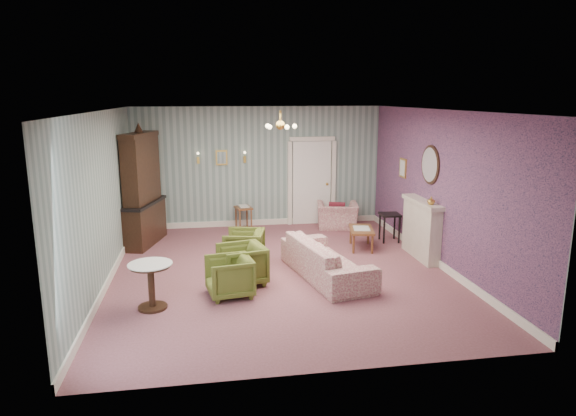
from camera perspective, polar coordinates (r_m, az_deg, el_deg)
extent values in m
plane|color=#874E57|center=(9.35, -0.82, -7.16)|extent=(7.00, 7.00, 0.00)
plane|color=white|center=(8.81, -0.87, 10.89)|extent=(7.00, 7.00, 0.00)
plane|color=slate|center=(12.40, -3.26, 4.61)|extent=(6.00, 0.00, 6.00)
plane|color=slate|center=(5.63, 4.48, -5.06)|extent=(6.00, 0.00, 6.00)
plane|color=slate|center=(9.04, -20.01, 0.91)|extent=(0.00, 7.00, 7.00)
plane|color=slate|center=(9.86, 16.67, 2.06)|extent=(0.00, 7.00, 7.00)
plane|color=#AC567B|center=(9.86, 16.59, 2.06)|extent=(0.00, 7.00, 7.00)
imported|color=#586222|center=(8.23, -6.60, -7.43)|extent=(0.75, 0.78, 0.71)
imported|color=#586222|center=(8.72, -5.20, -6.09)|extent=(0.83, 0.87, 0.75)
imported|color=#586222|center=(9.70, -4.96, -4.21)|extent=(0.81, 0.85, 0.73)
imported|color=#983D50|center=(9.00, 4.35, -5.01)|extent=(1.10, 2.36, 0.89)
imported|color=#983D50|center=(12.31, 5.55, -0.38)|extent=(1.05, 0.79, 0.83)
imported|color=gold|center=(9.84, 15.75, 0.80)|extent=(0.15, 0.15, 0.15)
cube|color=maroon|center=(12.14, 5.51, -0.25)|extent=(0.41, 0.28, 0.39)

